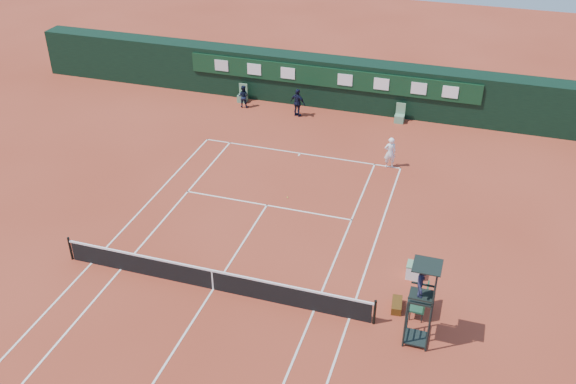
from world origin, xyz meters
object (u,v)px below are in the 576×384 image
object	(u,v)px
tennis_net	(213,279)
player_bench	(422,300)
umpire_chair	(423,287)
player	(390,152)
cooler	(414,270)

from	to	relation	value
tennis_net	player_bench	size ratio (longest dim) A/B	10.75
umpire_chair	player	world-z (taller)	umpire_chair
player_bench	player	distance (m)	11.16
player	player_bench	bearing A→B (deg)	82.90
tennis_net	player_bench	xyz separation A→B (m)	(7.95, 1.14, 0.09)
player_bench	cooler	distance (m)	2.11
umpire_chair	player	bearing A→B (deg)	104.21
umpire_chair	player_bench	size ratio (longest dim) A/B	2.85
player_bench	player	world-z (taller)	player
umpire_chair	cooler	xyz separation A→B (m)	(-0.60, 3.57, -2.13)
tennis_net	umpire_chair	world-z (taller)	umpire_chair
tennis_net	umpire_chair	distance (m)	8.22
umpire_chair	cooler	bearing A→B (deg)	99.47
cooler	player_bench	bearing A→B (deg)	-74.34
umpire_chair	cooler	size ratio (longest dim) A/B	5.30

